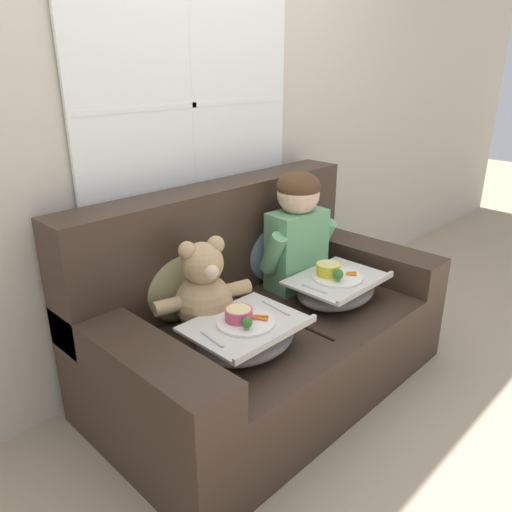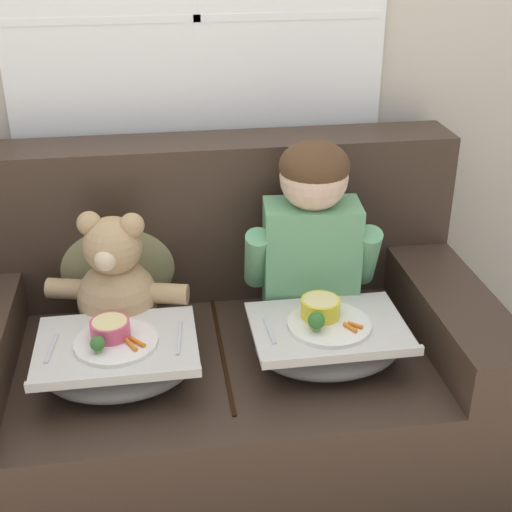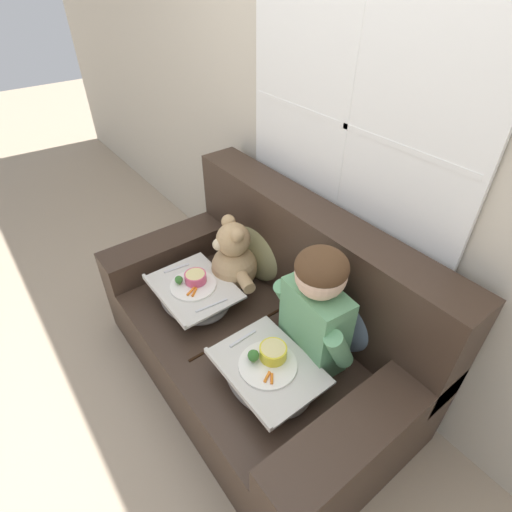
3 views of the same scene
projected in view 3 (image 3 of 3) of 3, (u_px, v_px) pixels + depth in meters
The scene contains 9 objects.
ground_plane at pixel (253, 373), 2.28m from camera, with size 14.00×14.00×0.00m, color tan.
wall_back_with_window at pixel (353, 128), 1.74m from camera, with size 8.00×0.08×2.60m.
couch at pixel (265, 328), 2.11m from camera, with size 1.69×0.96×0.95m.
throw_pillow_behind_child at pixel (342, 309), 1.85m from camera, with size 0.41×0.20×0.43m.
throw_pillow_behind_teddy at pixel (260, 245), 2.24m from camera, with size 0.41×0.20×0.43m.
child_figure at pixel (317, 304), 1.68m from camera, with size 0.44×0.23×0.61m.
teddy_bear at pixel (233, 260), 2.17m from camera, with size 0.45×0.33×0.42m.
lap_tray_child at pixel (267, 373), 1.72m from camera, with size 0.46×0.35×0.20m.
lap_tray_teddy at pixel (194, 294), 2.11m from camera, with size 0.46×0.36×0.19m.
Camera 3 is at (1.11, -0.82, 1.93)m, focal length 28.00 mm.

